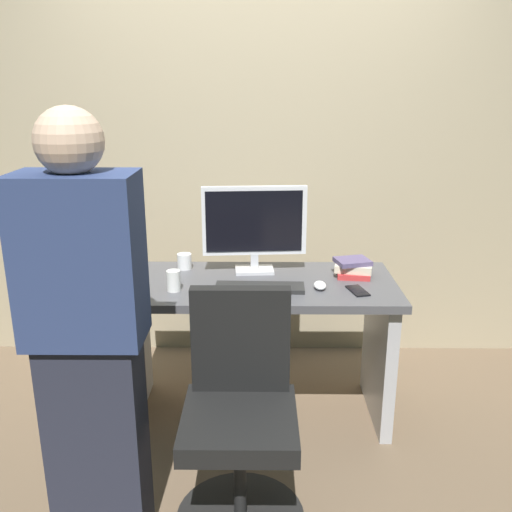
{
  "coord_description": "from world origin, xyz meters",
  "views": [
    {
      "loc": [
        0.02,
        -2.63,
        1.7
      ],
      "look_at": [
        0.0,
        -0.05,
        0.9
      ],
      "focal_mm": 39.04,
      "sensor_mm": 36.0,
      "label": 1
    }
  ],
  "objects": [
    {
      "name": "cup_by_monitor",
      "position": [
        -0.39,
        0.2,
        0.79
      ],
      "size": [
        0.08,
        0.08,
        0.08
      ],
      "primitive_type": "cylinder",
      "color": "silver",
      "rests_on": "desk"
    },
    {
      "name": "monitor",
      "position": [
        -0.01,
        0.16,
        1.01
      ],
      "size": [
        0.54,
        0.15,
        0.46
      ],
      "color": "silver",
      "rests_on": "desk"
    },
    {
      "name": "book_stack",
      "position": [
        0.5,
        0.09,
        0.79
      ],
      "size": [
        0.21,
        0.18,
        0.09
      ],
      "color": "red",
      "rests_on": "desk"
    },
    {
      "name": "cup_near_keyboard",
      "position": [
        -0.39,
        -0.13,
        0.8
      ],
      "size": [
        0.07,
        0.07,
        0.1
      ],
      "primitive_type": "cylinder",
      "color": "white",
      "rests_on": "desk"
    },
    {
      "name": "desk",
      "position": [
        0.0,
        0.0,
        0.52
      ],
      "size": [
        1.4,
        0.65,
        0.75
      ],
      "color": "#4C4C51",
      "rests_on": "ground"
    },
    {
      "name": "wall_back",
      "position": [
        0.0,
        0.82,
        1.5
      ],
      "size": [
        6.4,
        0.1,
        3.0
      ],
      "primitive_type": "cube",
      "color": "tan",
      "rests_on": "ground"
    },
    {
      "name": "cell_phone",
      "position": [
        0.49,
        -0.14,
        0.75
      ],
      "size": [
        0.1,
        0.16,
        0.01
      ],
      "primitive_type": "cube",
      "rotation": [
        0.0,
        0.0,
        0.26
      ],
      "color": "black",
      "rests_on": "desk"
    },
    {
      "name": "mouse",
      "position": [
        0.31,
        -0.1,
        0.77
      ],
      "size": [
        0.06,
        0.1,
        0.03
      ],
      "primitive_type": "ellipsoid",
      "color": "white",
      "rests_on": "desk"
    },
    {
      "name": "person_at_desk",
      "position": [
        -0.58,
        -0.87,
        0.84
      ],
      "size": [
        0.4,
        0.24,
        1.64
      ],
      "color": "#262838",
      "rests_on": "ground"
    },
    {
      "name": "ground_plane",
      "position": [
        0.0,
        0.0,
        0.0
      ],
      "size": [
        9.0,
        9.0,
        0.0
      ],
      "primitive_type": "plane",
      "color": "brown"
    },
    {
      "name": "office_chair",
      "position": [
        -0.06,
        -0.74,
        0.43
      ],
      "size": [
        0.52,
        0.52,
        0.94
      ],
      "color": "black",
      "rests_on": "ground"
    },
    {
      "name": "keyboard",
      "position": [
        0.02,
        -0.11,
        0.76
      ],
      "size": [
        0.43,
        0.14,
        0.02
      ],
      "primitive_type": "cube",
      "rotation": [
        0.0,
        0.0,
        -0.03
      ],
      "color": "#262626",
      "rests_on": "desk"
    }
  ]
}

